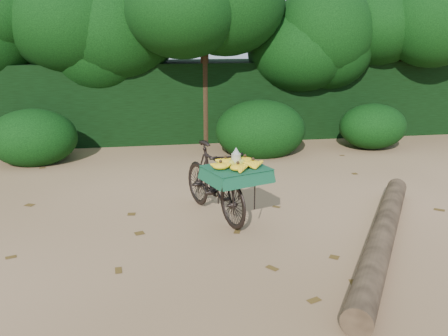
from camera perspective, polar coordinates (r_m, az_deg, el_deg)
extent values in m
plane|color=tan|center=(5.74, 0.01, -9.35)|extent=(80.00, 80.00, 0.00)
imported|color=black|center=(6.46, -1.20, -1.57)|extent=(1.00, 1.75, 1.01)
cube|color=black|center=(5.86, 1.50, -0.11)|extent=(0.49, 0.54, 0.03)
cube|color=#155031|center=(5.86, 1.50, 0.05)|extent=(0.89, 0.81, 0.01)
ellipsoid|color=#ACA829|center=(5.88, 2.10, 0.63)|extent=(0.10, 0.08, 0.11)
ellipsoid|color=#ACA829|center=(5.89, 1.21, 0.68)|extent=(0.10, 0.08, 0.11)
ellipsoid|color=#ACA829|center=(5.81, 0.90, 0.46)|extent=(0.10, 0.08, 0.11)
ellipsoid|color=#ACA829|center=(5.79, 1.81, 0.40)|extent=(0.10, 0.08, 0.11)
cylinder|color=#EAE5C6|center=(5.84, 1.46, 1.02)|extent=(0.12, 0.12, 0.15)
cylinder|color=brown|center=(5.99, 18.57, -7.60)|extent=(2.41, 3.43, 0.28)
cube|color=black|center=(11.55, -5.31, 8.19)|extent=(26.00, 1.80, 1.80)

